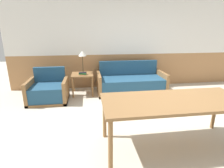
% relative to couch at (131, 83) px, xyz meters
% --- Properties ---
extents(ground_plane, '(16.00, 16.00, 0.00)m').
position_rel_couch_xyz_m(ground_plane, '(0.12, -2.00, -0.26)').
color(ground_plane, beige).
extents(wall_back, '(7.20, 0.06, 2.70)m').
position_rel_couch_xyz_m(wall_back, '(0.12, 0.63, 1.09)').
color(wall_back, '#AD7A4C').
rests_on(wall_back, ground_plane).
extents(couch, '(1.90, 0.86, 0.85)m').
position_rel_couch_xyz_m(couch, '(0.00, 0.00, 0.00)').
color(couch, olive).
rests_on(couch, ground_plane).
extents(armchair, '(0.94, 0.81, 0.80)m').
position_rel_couch_xyz_m(armchair, '(-2.20, -0.36, -0.01)').
color(armchair, olive).
rests_on(armchair, ground_plane).
extents(side_table, '(0.58, 0.58, 0.58)m').
position_rel_couch_xyz_m(side_table, '(-1.36, 0.03, 0.23)').
color(side_table, olive).
rests_on(side_table, ground_plane).
extents(table_lamp, '(0.22, 0.22, 0.61)m').
position_rel_couch_xyz_m(table_lamp, '(-1.33, 0.13, 0.82)').
color(table_lamp, '#4C3823').
rests_on(table_lamp, side_table).
extents(book_stack, '(0.20, 0.14, 0.07)m').
position_rel_couch_xyz_m(book_stack, '(-1.34, -0.07, 0.35)').
color(book_stack, '#B22823').
rests_on(book_stack, side_table).
extents(dining_table, '(2.09, 0.86, 0.76)m').
position_rel_couch_xyz_m(dining_table, '(0.02, -2.49, 0.43)').
color(dining_table, olive).
rests_on(dining_table, ground_plane).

